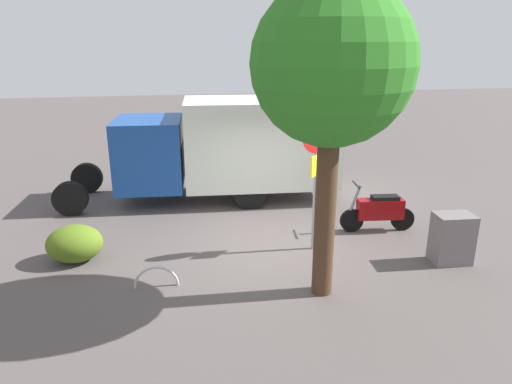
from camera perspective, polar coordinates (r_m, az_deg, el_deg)
The scene contains 8 objects.
ground_plane at distance 10.68m, azimuth 1.91°, elevation -6.42°, with size 60.00×60.00×0.00m, color #524A49.
box_truck_near at distance 13.33m, azimuth -3.58°, elevation 5.77°, with size 7.83×2.72×2.84m.
motorcycle at distance 11.61m, azimuth 14.76°, elevation -2.18°, with size 1.81×0.56×1.20m.
stop_sign at distance 9.90m, azimuth 7.34°, elevation 3.45°, with size 0.71×0.33×2.93m.
street_tree at distance 7.75m, azimuth 9.26°, elevation 14.68°, with size 2.64×2.64×5.38m.
utility_cabinet at distance 10.50m, azimuth 22.72°, elevation -5.23°, with size 0.77×0.54×1.05m, color slate.
bike_rack_hoop at distance 9.20m, azimuth -11.98°, elevation -11.16°, with size 0.85×0.85×0.05m, color #B7B7BC.
shrub_near_sign at distance 10.48m, azimuth -21.18°, elevation -5.87°, with size 1.15×0.94×0.78m, color #516C1B.
Camera 1 is at (2.10, 9.47, 4.45)m, focal length 32.92 mm.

